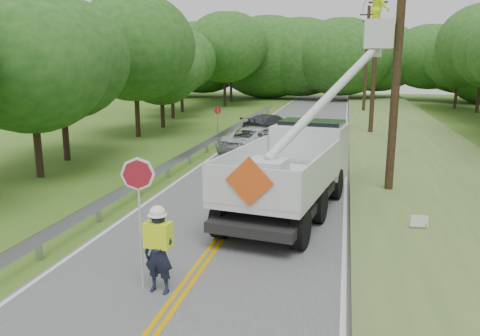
# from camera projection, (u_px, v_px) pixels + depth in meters

# --- Properties ---
(ground) EXTENTS (140.00, 140.00, 0.00)m
(ground) POSITION_uv_depth(u_px,v_px,m) (180.00, 295.00, 10.27)
(ground) COLOR #335918
(ground) RESTS_ON ground
(road) EXTENTS (7.20, 96.00, 0.03)m
(road) POSITION_uv_depth(u_px,v_px,m) (275.00, 163.00, 23.60)
(road) COLOR #515153
(road) RESTS_ON ground
(guardrail) EXTENTS (0.18, 48.00, 0.77)m
(guardrail) POSITION_uv_depth(u_px,v_px,m) (202.00, 146.00, 25.20)
(guardrail) COLOR #979A9E
(guardrail) RESTS_ON ground
(utility_poles) EXTENTS (1.60, 43.30, 10.00)m
(utility_poles) POSITION_uv_depth(u_px,v_px,m) (382.00, 55.00, 24.27)
(utility_poles) COLOR black
(utility_poles) RESTS_ON ground
(tall_grass_verge) EXTENTS (7.00, 96.00, 0.30)m
(tall_grass_verge) POSITION_uv_depth(u_px,v_px,m) (427.00, 167.00, 22.07)
(tall_grass_verge) COLOR #576F32
(tall_grass_verge) RESTS_ON ground
(treeline_left) EXTENTS (10.52, 55.80, 10.92)m
(treeline_left) POSITION_uv_depth(u_px,v_px,m) (178.00, 52.00, 39.83)
(treeline_left) COLOR #332319
(treeline_left) RESTS_ON ground
(treeline_horizon) EXTENTS (57.87, 15.19, 12.54)m
(treeline_horizon) POSITION_uv_depth(u_px,v_px,m) (336.00, 57.00, 61.98)
(treeline_horizon) COLOR #1C4C19
(treeline_horizon) RESTS_ON ground
(flagger) EXTENTS (1.14, 0.50, 2.95)m
(flagger) POSITION_uv_depth(u_px,v_px,m) (158.00, 246.00, 10.16)
(flagger) COLOR #191E33
(flagger) RESTS_ON road
(bucket_truck) EXTENTS (5.08, 8.16, 7.52)m
(bucket_truck) POSITION_uv_depth(u_px,v_px,m) (304.00, 157.00, 16.55)
(bucket_truck) COLOR black
(bucket_truck) RESTS_ON road
(suv_silver) EXTENTS (3.79, 5.83, 1.49)m
(suv_silver) POSITION_uv_depth(u_px,v_px,m) (257.00, 140.00, 25.97)
(suv_silver) COLOR silver
(suv_silver) RESTS_ON road
(suv_darkgrey) EXTENTS (3.74, 5.18, 1.39)m
(suv_darkgrey) POSITION_uv_depth(u_px,v_px,m) (270.00, 124.00, 32.70)
(suv_darkgrey) COLOR #35373C
(suv_darkgrey) RESTS_ON road
(stop_sign_permanent) EXTENTS (0.37, 0.34, 2.23)m
(stop_sign_permanent) POSITION_uv_depth(u_px,v_px,m) (218.00, 119.00, 29.25)
(stop_sign_permanent) COLOR #979A9E
(stop_sign_permanent) RESTS_ON ground
(yard_sign) EXTENTS (0.48, 0.08, 0.69)m
(yard_sign) POSITION_uv_depth(u_px,v_px,m) (419.00, 222.00, 13.42)
(yard_sign) COLOR white
(yard_sign) RESTS_ON ground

